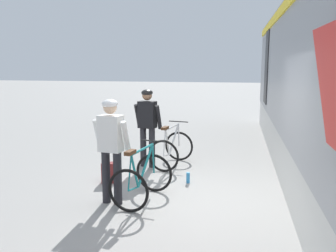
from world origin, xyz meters
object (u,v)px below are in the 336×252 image
(bicycle_far_teal, at_px, (142,179))
(water_bottle_near_the_bikes, at_px, (188,178))
(cyclist_near_in_dark, at_px, (147,121))
(bicycle_near_white, at_px, (172,149))
(backpack_on_platform, at_px, (109,173))
(cyclist_far_in_white, at_px, (111,142))

(bicycle_far_teal, bearing_deg, water_bottle_near_the_bikes, 59.89)
(cyclist_near_in_dark, distance_m, bicycle_far_teal, 2.24)
(bicycle_near_white, bearing_deg, bicycle_far_teal, -92.65)
(water_bottle_near_the_bikes, bearing_deg, bicycle_far_teal, -120.11)
(bicycle_near_white, height_order, backpack_on_platform, bicycle_near_white)
(bicycle_near_white, distance_m, backpack_on_platform, 1.73)
(backpack_on_platform, distance_m, water_bottle_near_the_bikes, 1.57)
(bicycle_near_white, relative_size, backpack_on_platform, 2.94)
(bicycle_near_white, bearing_deg, backpack_on_platform, -125.99)
(cyclist_far_in_white, xyz_separation_m, water_bottle_near_the_bikes, (1.11, 1.28, -0.95))
(cyclist_near_in_dark, distance_m, backpack_on_platform, 1.58)
(bicycle_near_white, bearing_deg, water_bottle_near_the_bikes, -64.56)
(bicycle_far_teal, bearing_deg, bicycle_near_white, 87.35)
(cyclist_far_in_white, xyz_separation_m, bicycle_far_teal, (0.47, 0.17, -0.65))
(bicycle_far_teal, bearing_deg, cyclist_far_in_white, -159.81)
(bicycle_far_teal, bearing_deg, cyclist_near_in_dark, 101.42)
(cyclist_near_in_dark, relative_size, backpack_on_platform, 4.40)
(backpack_on_platform, relative_size, water_bottle_near_the_bikes, 1.89)
(bicycle_far_teal, distance_m, water_bottle_near_the_bikes, 1.31)
(cyclist_near_in_dark, height_order, backpack_on_platform, cyclist_near_in_dark)
(cyclist_far_in_white, bearing_deg, backpack_on_platform, 113.02)
(bicycle_far_teal, height_order, backpack_on_platform, bicycle_far_teal)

